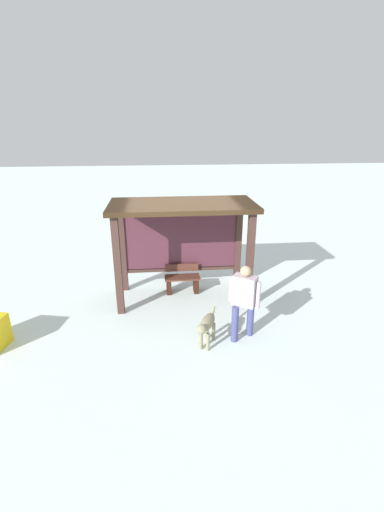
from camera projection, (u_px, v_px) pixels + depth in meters
ground_plane at (183, 297)px, 8.80m from camera, size 60.00×60.00×0.00m
bus_shelter at (182, 226)px, 8.33m from camera, size 3.36×1.60×2.41m
bench_left_inside at (182, 281)px, 9.00m from camera, size 0.90×0.40×0.71m
person_walking at (244, 297)px, 6.82m from camera, size 0.58×0.47×1.58m
dog at (207, 325)px, 6.73m from camera, size 0.48×0.81×0.65m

